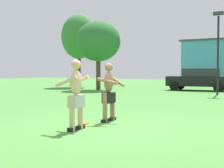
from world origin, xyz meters
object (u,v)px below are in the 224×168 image
player_with_cap (76,91)px  tree_behind_players (98,41)px  lamp_post (218,43)px  player_in_black (109,91)px  tree_left_field (79,37)px  car_black_near_post (199,79)px  frisbee (84,124)px

player_with_cap → tree_behind_players: size_ratio=0.34×
player_with_cap → lamp_post: size_ratio=0.35×
player_with_cap → lamp_post: 13.42m
player_with_cap → tree_behind_players: 16.21m
player_in_black → tree_left_field: 19.23m
player_with_cap → tree_left_field: (-11.94, 16.18, 3.40)m
player_in_black → car_black_near_post: (-1.62, 15.09, -0.05)m
car_black_near_post → tree_behind_players: (-6.68, -2.94, 2.76)m
tree_left_field → tree_behind_players: bearing=-34.6°
frisbee → tree_behind_players: 15.54m
player_with_cap → player_in_black: bearing=89.6°
frisbee → lamp_post: 12.84m
car_black_near_post → lamp_post: (2.04, -3.36, 2.24)m
frisbee → tree_left_field: (-11.59, 15.38, 4.33)m
player_in_black → frisbee: 1.18m
lamp_post → tree_left_field: 12.77m
car_black_near_post → tree_behind_players: tree_behind_players is taller
tree_left_field → car_black_near_post: bearing=2.4°
frisbee → lamp_post: (0.77, 12.45, 3.05)m
lamp_post → tree_left_field: bearing=166.7°
player_in_black → player_with_cap: bearing=-90.4°
player_with_cap → tree_left_field: size_ratio=0.27×
player_with_cap → car_black_near_post: player_with_cap is taller
player_with_cap → lamp_post: (0.42, 13.25, 2.12)m
frisbee → car_black_near_post: car_black_near_post is taller
frisbee → lamp_post: lamp_post is taller
frisbee → player_in_black: bearing=63.4°
lamp_post → tree_left_field: (-12.36, 2.93, 1.28)m
player_in_black → tree_behind_players: bearing=124.4°
player_in_black → tree_left_field: (-11.95, 14.66, 3.47)m
car_black_near_post → lamp_post: lamp_post is taller
player_with_cap → tree_behind_players: bearing=121.2°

